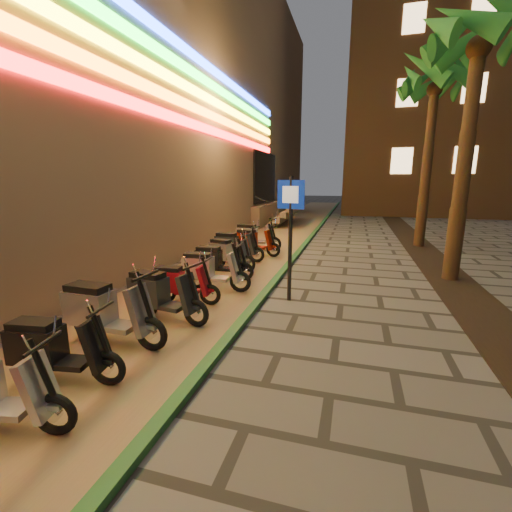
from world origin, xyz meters
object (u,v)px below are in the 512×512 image
(scooter_11, at_px, (234,245))
(scooter_9, at_px, (217,261))
(scooter_4, at_px, (53,348))
(scooter_6, at_px, (160,294))
(scooter_7, at_px, (179,283))
(scooter_10, at_px, (227,252))
(scooter_13, at_px, (253,236))
(pedestrian_sign, at_px, (290,222))
(scooter_12, at_px, (253,241))
(scooter_8, at_px, (208,270))
(scooter_5, at_px, (104,311))

(scooter_11, bearing_deg, scooter_9, -78.92)
(scooter_9, bearing_deg, scooter_4, -94.10)
(scooter_6, bearing_deg, scooter_7, 104.60)
(scooter_10, bearing_deg, scooter_13, 108.79)
(pedestrian_sign, xyz_separation_m, scooter_10, (-2.33, 2.31, -1.27))
(scooter_9, bearing_deg, pedestrian_sign, -30.44)
(scooter_9, distance_m, scooter_11, 2.18)
(scooter_6, xyz_separation_m, scooter_11, (-0.34, 5.11, 0.00))
(scooter_6, bearing_deg, scooter_4, -87.77)
(scooter_4, distance_m, scooter_11, 7.33)
(scooter_12, bearing_deg, scooter_11, -100.74)
(scooter_7, height_order, scooter_10, scooter_10)
(pedestrian_sign, height_order, scooter_8, pedestrian_sign)
(scooter_7, xyz_separation_m, scooter_11, (-0.23, 4.18, 0.07))
(pedestrian_sign, distance_m, scooter_8, 2.38)
(pedestrian_sign, bearing_deg, scooter_6, -129.29)
(scooter_8, height_order, scooter_12, scooter_8)
(scooter_7, relative_size, scooter_13, 0.83)
(scooter_6, relative_size, scooter_13, 0.95)
(scooter_5, xyz_separation_m, scooter_12, (0.37, 7.23, -0.05))
(scooter_5, relative_size, scooter_7, 1.21)
(scooter_7, distance_m, scooter_12, 5.19)
(scooter_4, height_order, scooter_10, scooter_10)
(scooter_6, bearing_deg, pedestrian_sign, 47.08)
(scooter_13, bearing_deg, scooter_11, -88.43)
(scooter_6, distance_m, scooter_7, 0.94)
(scooter_6, relative_size, scooter_8, 1.01)
(scooter_10, xyz_separation_m, scooter_11, (-0.17, 1.04, 0.03))
(scooter_5, height_order, scooter_7, scooter_5)
(scooter_5, relative_size, scooter_12, 1.08)
(scooter_9, distance_m, scooter_13, 4.12)
(scooter_7, relative_size, scooter_12, 0.89)
(scooter_7, bearing_deg, scooter_5, -101.80)
(scooter_8, bearing_deg, scooter_10, 95.27)
(pedestrian_sign, distance_m, scooter_11, 4.36)
(pedestrian_sign, bearing_deg, scooter_12, 127.64)
(scooter_6, distance_m, scooter_11, 5.12)
(scooter_11, bearing_deg, scooter_13, 90.28)
(scooter_11, bearing_deg, scooter_12, 73.28)
(scooter_7, bearing_deg, pedestrian_sign, 14.66)
(scooter_7, xyz_separation_m, scooter_13, (-0.13, 6.14, 0.09))
(scooter_7, distance_m, scooter_10, 3.14)
(scooter_11, distance_m, scooter_13, 1.96)
(scooter_8, bearing_deg, scooter_4, -98.03)
(scooter_10, bearing_deg, scooter_6, -70.07)
(scooter_6, height_order, scooter_9, scooter_6)
(scooter_11, bearing_deg, scooter_8, -78.14)
(scooter_8, bearing_deg, scooter_11, 95.53)
(pedestrian_sign, xyz_separation_m, scooter_6, (-2.16, -1.76, -1.24))
(pedestrian_sign, relative_size, scooter_9, 1.68)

